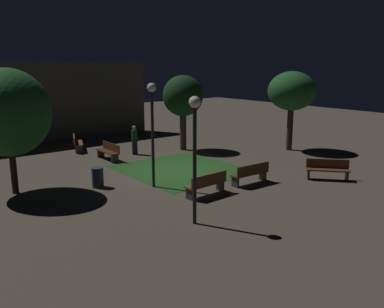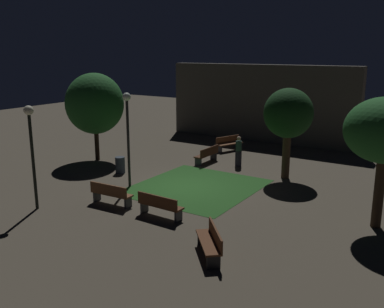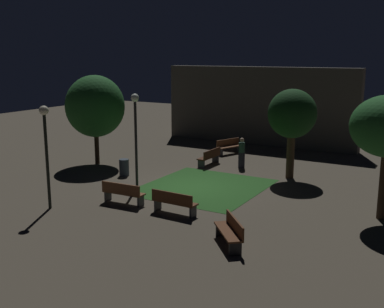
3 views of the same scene
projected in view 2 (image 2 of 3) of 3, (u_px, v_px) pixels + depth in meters
The scene contains 14 objects.
ground_plane at pixel (185, 187), 19.29m from camera, with size 60.00×60.00×0.00m, color #4C4438.
grass_lawn at pixel (196, 187), 19.27m from camera, with size 5.14×5.66×0.01m, color #23511E.
bench_corner at pixel (111, 193), 16.95m from camera, with size 1.82×0.57×0.88m.
bench_near_trees at pixel (160, 205), 15.67m from camera, with size 1.81×0.53×0.88m.
bench_path_side at pixel (211, 241), 12.72m from camera, with size 1.55×1.67×0.88m.
bench_front_right at pixel (207, 154), 23.29m from camera, with size 0.50×1.80×0.88m.
bench_front_left at pixel (229, 143), 26.11m from camera, with size 1.10×1.85×0.88m.
tree_left_canopy at pixel (288, 114), 19.94m from camera, with size 2.30×2.30×4.30m.
tree_near_wall at pixel (95, 104), 23.28m from camera, with size 3.16×3.16×4.81m.
lamp_post_path_center at pixel (128, 123), 18.70m from camera, with size 0.36×0.36×4.21m.
lamp_post_near_wall at pixel (31, 139), 16.00m from camera, with size 0.36×0.36×4.01m.
trash_bin at pixel (120, 165), 21.36m from camera, with size 0.47×0.47×0.82m, color #2D3842.
pedestrian at pixel (239, 151), 22.53m from camera, with size 0.33×0.32×1.61m.
building_wall_backdrop at pixel (260, 103), 28.62m from camera, with size 13.05×0.80×5.08m, color #4C4742.
Camera 2 is at (10.24, -15.29, 5.99)m, focal length 40.16 mm.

